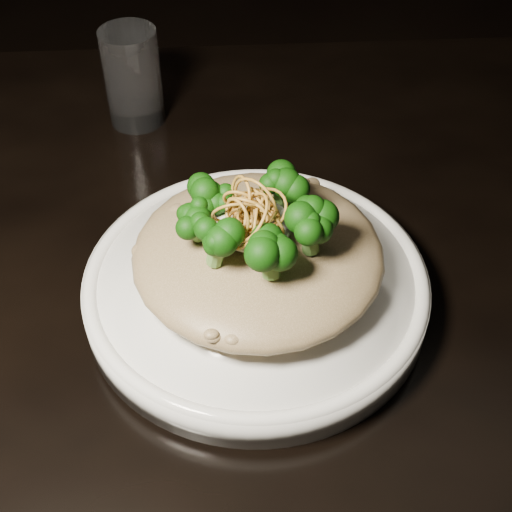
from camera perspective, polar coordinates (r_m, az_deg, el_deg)
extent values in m
cube|color=black|center=(0.69, -2.53, -1.11)|extent=(1.10, 0.80, 0.04)
cylinder|color=black|center=(1.28, 19.61, -1.21)|extent=(0.05, 0.05, 0.71)
cylinder|color=white|center=(0.62, 0.00, -2.60)|extent=(0.30, 0.30, 0.03)
ellipsoid|color=brown|center=(0.60, 0.17, 0.20)|extent=(0.21, 0.21, 0.05)
ellipsoid|color=silver|center=(0.57, -0.24, 2.54)|extent=(0.06, 0.06, 0.02)
cylinder|color=silver|center=(0.83, -9.83, 13.90)|extent=(0.07, 0.07, 0.11)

